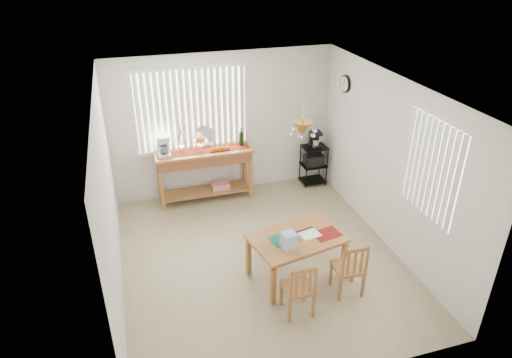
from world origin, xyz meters
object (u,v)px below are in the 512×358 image
object	(u,v)px
wire_cart	(314,161)
chair_left	(299,289)
cart_items	(315,139)
dining_table	(297,242)
sideboard	(205,163)
chair_right	(349,268)

from	to	relation	value
wire_cart	chair_left	xyz separation A→B (m)	(-1.56, -3.21, -0.07)
wire_cart	cart_items	world-z (taller)	cart_items
dining_table	sideboard	bearing A→B (deg)	107.14
sideboard	chair_left	size ratio (longest dim) A/B	2.14
sideboard	chair_right	bearing A→B (deg)	-66.48
dining_table	cart_items	bearing A→B (deg)	62.34
cart_items	chair_right	world-z (taller)	cart_items
cart_items	dining_table	distance (m)	2.88
cart_items	sideboard	bearing A→B (deg)	-179.51
wire_cart	dining_table	bearing A→B (deg)	-117.74
sideboard	chair_left	xyz separation A→B (m)	(0.55, -3.20, -0.33)
wire_cart	cart_items	bearing A→B (deg)	90.00
sideboard	wire_cart	size ratio (longest dim) A/B	2.20
sideboard	dining_table	size ratio (longest dim) A/B	1.25
cart_items	chair_right	size ratio (longest dim) A/B	0.39
dining_table	chair_left	world-z (taller)	chair_left
cart_items	chair_left	distance (m)	3.61
sideboard	cart_items	size ratio (longest dim) A/B	5.35
chair_left	chair_right	distance (m)	0.79
chair_right	dining_table	bearing A→B (deg)	136.31
wire_cart	chair_left	bearing A→B (deg)	-115.84
dining_table	chair_right	xyz separation A→B (m)	(0.55, -0.52, -0.18)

